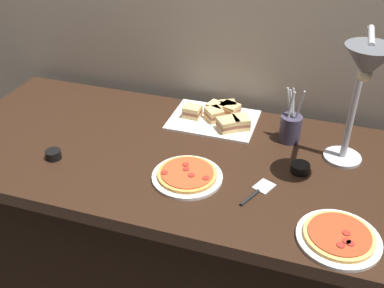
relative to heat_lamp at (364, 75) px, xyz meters
name	(u,v)px	position (x,y,z in m)	size (l,w,h in m)	color
ground_plane	(183,284)	(-0.59, -0.02, -1.16)	(8.00, 8.00, 0.00)	#4C443D
back_wall	(219,3)	(-0.59, 0.48, 0.04)	(4.40, 0.04, 2.40)	tan
buffet_table	(182,224)	(-0.59, -0.02, -0.78)	(1.90, 0.84, 0.76)	black
heat_lamp	(364,75)	(0.00, 0.00, 0.00)	(0.15, 0.31, 0.52)	#B7BABF
pizza_plate_front	(187,175)	(-0.52, -0.16, -0.39)	(0.25, 0.25, 0.03)	white
pizza_plate_center	(339,237)	(0.01, -0.31, -0.39)	(0.25, 0.25, 0.03)	white
sandwich_platter	(219,116)	(-0.52, 0.26, -0.38)	(0.36, 0.27, 0.06)	white
sauce_cup_near	(300,168)	(-0.14, 0.00, -0.38)	(0.07, 0.07, 0.03)	black
sauce_cup_far	(53,154)	(-1.04, -0.20, -0.38)	(0.06, 0.06, 0.03)	black
utensil_holder	(290,127)	(-0.21, 0.20, -0.34)	(0.08, 0.08, 0.23)	#383347
serving_spatula	(257,192)	(-0.27, -0.16, -0.40)	(0.10, 0.17, 0.01)	#B7BABF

